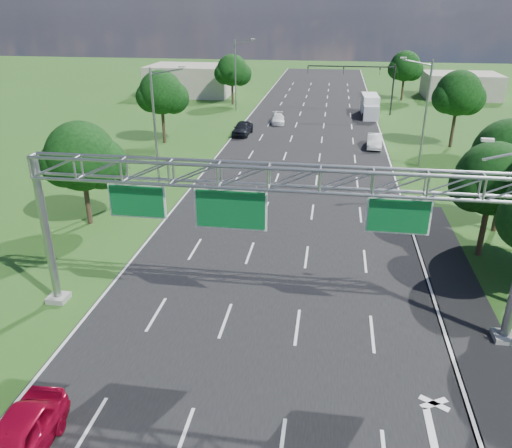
% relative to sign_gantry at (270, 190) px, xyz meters
% --- Properties ---
extents(ground, '(220.00, 220.00, 0.00)m').
position_rel_sign_gantry_xyz_m(ground, '(-0.33, 18.00, -6.89)').
color(ground, '#2A5519').
rests_on(ground, ground).
extents(road, '(18.00, 180.00, 0.02)m').
position_rel_sign_gantry_xyz_m(road, '(-0.33, 18.00, -6.89)').
color(road, black).
rests_on(road, ground).
extents(road_flare, '(3.00, 30.00, 0.02)m').
position_rel_sign_gantry_xyz_m(road_flare, '(9.87, 2.00, -6.89)').
color(road_flare, black).
rests_on(road_flare, ground).
extents(sign_gantry, '(23.50, 1.00, 9.56)m').
position_rel_sign_gantry_xyz_m(sign_gantry, '(0.00, 0.00, 0.00)').
color(sign_gantry, gray).
rests_on(sign_gantry, ground).
extents(traffic_signal, '(12.21, 0.24, 7.00)m').
position_rel_sign_gantry_xyz_m(traffic_signal, '(7.15, 53.00, -1.72)').
color(traffic_signal, black).
rests_on(traffic_signal, ground).
extents(streetlight_l_near, '(2.97, 0.22, 10.16)m').
position_rel_sign_gantry_xyz_m(streetlight_l_near, '(-11.63, 18.00, -1.31)').
color(streetlight_l_near, gray).
rests_on(streetlight_l_near, ground).
extents(streetlight_l_far, '(2.97, 0.22, 10.16)m').
position_rel_sign_gantry_xyz_m(streetlight_l_far, '(-11.63, 53.00, -1.31)').
color(streetlight_l_far, gray).
rests_on(streetlight_l_far, ground).
extents(streetlight_r_mid, '(2.97, 0.22, 10.16)m').
position_rel_sign_gantry_xyz_m(streetlight_r_mid, '(10.97, 28.00, -1.31)').
color(streetlight_r_mid, gray).
rests_on(streetlight_r_mid, ground).
extents(tree_verge_la, '(5.76, 4.80, 7.40)m').
position_rel_sign_gantry_xyz_m(tree_verge_la, '(-14.25, 10.04, -2.13)').
color(tree_verge_la, '#2D2116').
rests_on(tree_verge_la, ground).
extents(tree_verge_lb, '(5.76, 4.80, 8.06)m').
position_rel_sign_gantry_xyz_m(tree_verge_lb, '(-16.25, 33.04, -1.48)').
color(tree_verge_lb, '#2D2116').
rests_on(tree_verge_lb, ground).
extents(tree_verge_lc, '(5.76, 4.80, 7.62)m').
position_rel_sign_gantry_xyz_m(tree_verge_lc, '(-13.25, 58.04, -1.92)').
color(tree_verge_lc, '#2D2116').
rests_on(tree_verge_lc, ground).
extents(tree_verge_rd, '(5.76, 4.80, 8.28)m').
position_rel_sign_gantry_xyz_m(tree_verge_rd, '(15.75, 36.04, -1.26)').
color(tree_verge_rd, '#2D2116').
rests_on(tree_verge_rd, ground).
extents(tree_verge_re, '(5.76, 4.80, 7.84)m').
position_rel_sign_gantry_xyz_m(tree_verge_re, '(13.75, 66.04, -1.70)').
color(tree_verge_re, '#2D2116').
rests_on(tree_verge_re, ground).
extents(building_left, '(14.00, 10.00, 5.00)m').
position_rel_sign_gantry_xyz_m(building_left, '(-22.33, 66.00, -4.39)').
color(building_left, '#A79F8C').
rests_on(building_left, ground).
extents(building_right, '(12.00, 9.00, 4.00)m').
position_rel_sign_gantry_xyz_m(building_right, '(23.67, 70.00, -4.89)').
color(building_right, '#A79F8C').
rests_on(building_right, ground).
extents(red_coupe, '(2.17, 4.94, 1.65)m').
position_rel_sign_gantry_xyz_m(red_coupe, '(-7.44, -9.77, -6.06)').
color(red_coupe, '#A30726').
rests_on(red_coupe, ground).
extents(car_queue_a, '(2.22, 4.38, 1.22)m').
position_rel_sign_gantry_xyz_m(car_queue_a, '(-4.65, 45.19, -6.28)').
color(car_queue_a, white).
rests_on(car_queue_a, ground).
extents(car_queue_c, '(2.18, 4.87, 1.63)m').
position_rel_sign_gantry_xyz_m(car_queue_c, '(-8.15, 38.05, -6.08)').
color(car_queue_c, black).
rests_on(car_queue_c, ground).
extents(car_queue_d, '(1.80, 4.51, 1.46)m').
position_rel_sign_gantry_xyz_m(car_queue_d, '(7.27, 34.49, -6.16)').
color(car_queue_d, white).
rests_on(car_queue_d, ground).
extents(box_truck, '(2.36, 7.56, 2.84)m').
position_rel_sign_gantry_xyz_m(box_truck, '(7.67, 51.97, -5.53)').
color(box_truck, white).
rests_on(box_truck, ground).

